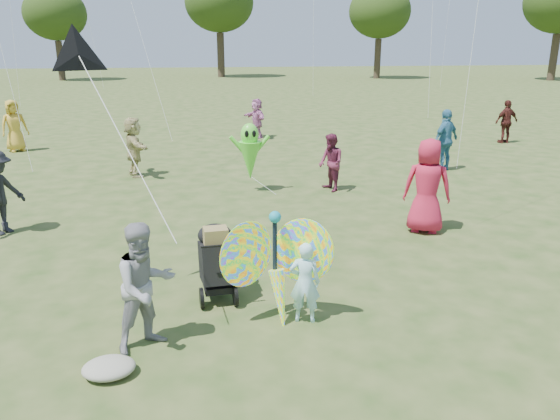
# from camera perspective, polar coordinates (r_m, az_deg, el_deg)

# --- Properties ---
(ground) EXTENTS (160.00, 160.00, 0.00)m
(ground) POSITION_cam_1_polar(r_m,az_deg,el_deg) (7.69, 3.33, -11.08)
(ground) COLOR #51592B
(ground) RESTS_ON ground
(child_girl) EXTENTS (0.47, 0.36, 1.13)m
(child_girl) POSITION_cam_1_polar(r_m,az_deg,el_deg) (7.33, 2.61, -7.58)
(child_girl) COLOR #ABE6F2
(child_girl) RESTS_ON ground
(adult_man) EXTENTS (0.99, 0.93, 1.61)m
(adult_man) POSITION_cam_1_polar(r_m,az_deg,el_deg) (6.85, -13.91, -7.77)
(adult_man) COLOR gray
(adult_man) RESTS_ON ground
(grey_bag) EXTENTS (0.60, 0.49, 0.19)m
(grey_bag) POSITION_cam_1_polar(r_m,az_deg,el_deg) (6.73, -17.46, -15.47)
(grey_bag) COLOR gray
(grey_bag) RESTS_ON ground
(crowd_a) EXTENTS (1.08, 0.92, 1.88)m
(crowd_a) POSITION_cam_1_polar(r_m,az_deg,el_deg) (11.06, 15.13, 2.43)
(crowd_a) COLOR #B91D3A
(crowd_a) RESTS_ON ground
(crowd_c) EXTENTS (1.13, 0.90, 1.79)m
(crowd_c) POSITION_cam_1_polar(r_m,az_deg,el_deg) (16.78, 16.91, 7.01)
(crowd_c) COLOR teal
(crowd_c) RESTS_ON ground
(crowd_d) EXTENTS (0.90, 1.62, 1.67)m
(crowd_d) POSITION_cam_1_polar(r_m,az_deg,el_deg) (15.87, -15.03, 6.38)
(crowd_d) COLOR tan
(crowd_d) RESTS_ON ground
(crowd_e) EXTENTS (0.70, 0.82, 1.45)m
(crowd_e) POSITION_cam_1_polar(r_m,az_deg,el_deg) (13.85, 5.34, 4.95)
(crowd_e) COLOR maroon
(crowd_e) RESTS_ON ground
(crowd_g) EXTENTS (1.03, 0.92, 1.77)m
(crowd_g) POSITION_cam_1_polar(r_m,az_deg,el_deg) (21.05, -26.02, 7.91)
(crowd_g) COLOR gold
(crowd_g) RESTS_ON ground
(crowd_h) EXTENTS (0.98, 0.52, 1.60)m
(crowd_h) POSITION_cam_1_polar(r_m,az_deg,el_deg) (22.27, 22.58, 8.52)
(crowd_h) COLOR #441A16
(crowd_h) RESTS_ON ground
(crowd_j) EXTENTS (0.96, 1.49, 1.53)m
(crowd_j) POSITION_cam_1_polar(r_m,az_deg,el_deg) (21.84, -2.45, 9.57)
(crowd_j) COLOR #BA6AA1
(crowd_j) RESTS_ON ground
(jogging_stroller) EXTENTS (0.55, 1.07, 1.09)m
(jogging_stroller) POSITION_cam_1_polar(r_m,az_deg,el_deg) (8.10, -6.69, -4.86)
(jogging_stroller) COLOR black
(jogging_stroller) RESTS_ON ground
(butterfly_kite) EXTENTS (1.74, 0.75, 1.74)m
(butterfly_kite) POSITION_cam_1_polar(r_m,az_deg,el_deg) (7.27, -0.34, -5.99)
(butterfly_kite) COLOR red
(butterfly_kite) RESTS_ON ground
(delta_kite_rig) EXTENTS (1.64, 1.83, 2.59)m
(delta_kite_rig) POSITION_cam_1_polar(r_m,az_deg,el_deg) (7.92, -20.27, 14.84)
(delta_kite_rig) COLOR black
(delta_kite_rig) RESTS_ON ground
(alien_kite) EXTENTS (1.12, 0.69, 1.74)m
(alien_kite) POSITION_cam_1_polar(r_m,az_deg,el_deg) (13.68, -3.17, 5.88)
(alien_kite) COLOR #5AE335
(alien_kite) RESTS_ON ground
(tree_line) EXTENTS (91.78, 33.60, 10.79)m
(tree_line) POSITION_cam_1_polar(r_m,az_deg,el_deg) (51.96, -3.73, 20.65)
(tree_line) COLOR #3A2D21
(tree_line) RESTS_ON ground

